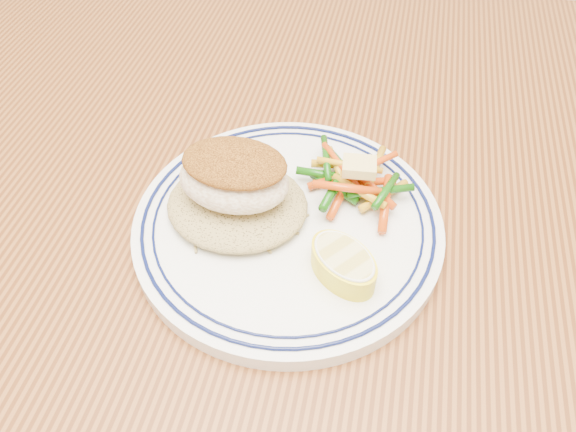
# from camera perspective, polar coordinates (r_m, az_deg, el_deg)

# --- Properties ---
(dining_table) EXTENTS (1.50, 0.90, 0.75)m
(dining_table) POSITION_cam_1_polar(r_m,az_deg,el_deg) (0.59, 3.13, -5.20)
(dining_table) COLOR #532910
(dining_table) RESTS_ON ground
(plate) EXTENTS (0.27, 0.27, 0.02)m
(plate) POSITION_cam_1_polar(r_m,az_deg,el_deg) (0.48, 0.00, -0.83)
(plate) COLOR white
(plate) RESTS_ON dining_table
(rice_pilaf) EXTENTS (0.12, 0.11, 0.02)m
(rice_pilaf) POSITION_cam_1_polar(r_m,az_deg,el_deg) (0.48, -5.19, 1.42)
(rice_pilaf) COLOR #95804A
(rice_pilaf) RESTS_ON plate
(fish_fillet) EXTENTS (0.10, 0.07, 0.05)m
(fish_fillet) POSITION_cam_1_polar(r_m,az_deg,el_deg) (0.46, -5.50, 4.10)
(fish_fillet) COLOR #F3E3C8
(fish_fillet) RESTS_ON rice_pilaf
(vegetable_pile) EXTENTS (0.11, 0.10, 0.03)m
(vegetable_pile) POSITION_cam_1_polar(r_m,az_deg,el_deg) (0.50, 6.66, 3.56)
(vegetable_pile) COLOR orange
(vegetable_pile) RESTS_ON plate
(butter_pat) EXTENTS (0.03, 0.02, 0.01)m
(butter_pat) POSITION_cam_1_polar(r_m,az_deg,el_deg) (0.48, 7.25, 5.00)
(butter_pat) COLOR #DDC26C
(butter_pat) RESTS_ON vegetable_pile
(lemon_wedge) EXTENTS (0.08, 0.08, 0.02)m
(lemon_wedge) POSITION_cam_1_polar(r_m,az_deg,el_deg) (0.44, 5.64, -4.79)
(lemon_wedge) COLOR yellow
(lemon_wedge) RESTS_ON plate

